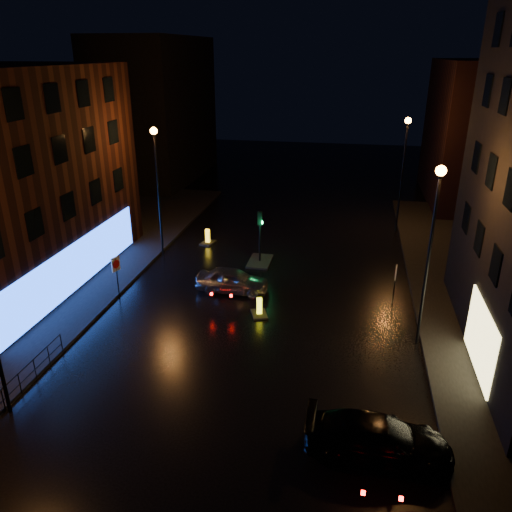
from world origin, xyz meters
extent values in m
plane|color=black|center=(0.00, 0.00, 0.00)|extent=(120.00, 120.00, 0.00)
cube|color=black|center=(-14.00, 8.00, 0.07)|extent=(12.00, 44.00, 0.15)
cube|color=black|center=(-16.00, 35.00, 7.00)|extent=(8.00, 16.00, 14.00)
cube|color=black|center=(15.00, 32.00, 6.00)|extent=(8.00, 14.00, 12.00)
cylinder|color=black|center=(-7.80, 14.00, 4.00)|extent=(0.14, 0.14, 8.00)
cylinder|color=black|center=(-7.80, 14.00, 8.00)|extent=(0.20, 0.20, 0.25)
sphere|color=orange|center=(-7.80, 14.00, 8.15)|extent=(0.44, 0.44, 0.44)
cylinder|color=black|center=(7.80, 6.00, 4.00)|extent=(0.14, 0.14, 8.00)
cylinder|color=black|center=(7.80, 6.00, 8.00)|extent=(0.20, 0.20, 0.25)
sphere|color=orange|center=(7.80, 6.00, 8.15)|extent=(0.44, 0.44, 0.44)
cylinder|color=black|center=(7.80, 22.00, 4.00)|extent=(0.14, 0.14, 8.00)
cylinder|color=black|center=(7.80, 22.00, 8.00)|extent=(0.20, 0.20, 0.25)
sphere|color=orange|center=(7.80, 22.00, 8.15)|extent=(0.44, 0.44, 0.44)
cube|color=black|center=(-1.20, 14.00, 0.06)|extent=(1.40, 2.40, 0.12)
cylinder|color=black|center=(-1.20, 14.00, 1.40)|extent=(0.12, 0.12, 2.80)
cube|color=black|center=(-1.20, 14.00, 3.00)|extent=(0.28, 0.22, 0.90)
cylinder|color=#0CFF59|center=(-1.06, 14.00, 2.72)|extent=(0.05, 0.18, 0.18)
cylinder|color=black|center=(-8.00, -1.00, 0.97)|extent=(0.05, 6.00, 0.05)
cylinder|color=black|center=(-8.00, -1.00, 0.50)|extent=(0.04, 6.00, 0.04)
cylinder|color=black|center=(-8.00, -1.00, 0.50)|extent=(0.04, 0.04, 1.00)
cylinder|color=black|center=(-8.00, 2.00, 0.50)|extent=(0.04, 0.04, 1.00)
imported|color=#999BA0|center=(-1.94, 9.57, 0.69)|extent=(4.08, 1.67, 1.39)
imported|color=black|center=(5.77, -1.59, 0.71)|extent=(4.90, 2.03, 1.42)
cube|color=black|center=(0.07, 7.16, 0.05)|extent=(1.09, 1.31, 0.09)
cube|color=#F8F618|center=(0.07, 7.16, 0.51)|extent=(0.30, 0.25, 0.93)
cube|color=black|center=(0.07, 7.16, 0.51)|extent=(0.27, 0.12, 0.56)
cube|color=black|center=(-5.45, 16.62, 0.05)|extent=(1.02, 1.35, 0.10)
cube|color=yellow|center=(-5.45, 16.62, 0.56)|extent=(0.31, 0.23, 1.01)
cube|color=black|center=(-5.45, 16.62, 0.56)|extent=(0.30, 0.08, 0.61)
cylinder|color=black|center=(-7.90, 7.59, 1.17)|extent=(0.06, 0.06, 2.34)
cube|color=silver|center=(-7.90, 7.59, 2.02)|extent=(0.24, 0.57, 0.80)
cylinder|color=#B20C0C|center=(-7.87, 7.58, 2.02)|extent=(0.17, 0.45, 0.47)
cylinder|color=black|center=(6.91, 9.83, 1.06)|extent=(0.06, 0.06, 2.12)
cube|color=silver|center=(6.91, 9.83, 1.83)|extent=(0.13, 0.53, 0.72)
cylinder|color=#B20C0C|center=(6.88, 9.83, 1.83)|extent=(0.08, 0.42, 0.42)
camera|label=1|loc=(4.29, -15.13, 12.68)|focal=35.00mm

